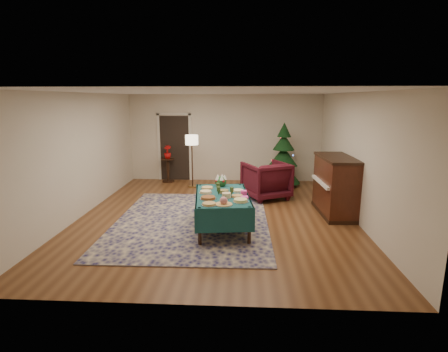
# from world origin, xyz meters

# --- Properties ---
(room_shell) EXTENTS (7.00, 7.00, 7.00)m
(room_shell) POSITION_xyz_m (0.00, 0.00, 1.35)
(room_shell) COLOR #593319
(room_shell) RESTS_ON ground
(doorway) EXTENTS (1.08, 0.04, 2.16)m
(doorway) POSITION_xyz_m (-1.60, 3.48, 1.10)
(doorway) COLOR black
(doorway) RESTS_ON ground
(rug) EXTENTS (3.25, 4.23, 0.02)m
(rug) POSITION_xyz_m (-0.50, -0.42, 0.01)
(rug) COLOR #141349
(rug) RESTS_ON ground
(buffet_table) EXTENTS (1.26, 1.92, 0.71)m
(buffet_table) POSITION_xyz_m (0.17, -0.80, 0.57)
(buffet_table) COLOR black
(buffet_table) RESTS_ON ground
(platter_0) EXTENTS (0.28, 0.28, 0.04)m
(platter_0) POSITION_xyz_m (-0.02, -1.50, 0.73)
(platter_0) COLOR silver
(platter_0) RESTS_ON buffet_table
(platter_1) EXTENTS (0.32, 0.32, 0.15)m
(platter_1) POSITION_xyz_m (0.24, -1.47, 0.76)
(platter_1) COLOR silver
(platter_1) RESTS_ON buffet_table
(platter_2) EXTENTS (0.29, 0.29, 0.06)m
(platter_2) POSITION_xyz_m (0.54, -1.27, 0.73)
(platter_2) COLOR silver
(platter_2) RESTS_ON buffet_table
(platter_3) EXTENTS (0.32, 0.32, 0.05)m
(platter_3) POSITION_xyz_m (-0.07, -1.11, 0.73)
(platter_3) COLOR silver
(platter_3) RESTS_ON buffet_table
(platter_4) EXTENTS (0.20, 0.20, 0.10)m
(platter_4) POSITION_xyz_m (0.27, -1.00, 0.75)
(platter_4) COLOR silver
(platter_4) RESTS_ON buffet_table
(platter_5) EXTENTS (0.25, 0.25, 0.04)m
(platter_5) POSITION_xyz_m (0.48, -0.94, 0.72)
(platter_5) COLOR silver
(platter_5) RESTS_ON buffet_table
(platter_6) EXTENTS (0.26, 0.26, 0.05)m
(platter_6) POSITION_xyz_m (-0.16, -0.69, 0.73)
(platter_6) COLOR silver
(platter_6) RESTS_ON buffet_table
(platter_7) EXTENTS (0.22, 0.22, 0.07)m
(platter_7) POSITION_xyz_m (0.20, -0.67, 0.74)
(platter_7) COLOR silver
(platter_7) RESTS_ON buffet_table
(platter_8) EXTENTS (0.25, 0.25, 0.04)m
(platter_8) POSITION_xyz_m (0.49, -0.53, 0.72)
(platter_8) COLOR silver
(platter_8) RESTS_ON buffet_table
(platter_9) EXTENTS (0.27, 0.27, 0.04)m
(platter_9) POSITION_xyz_m (-0.17, -0.33, 0.72)
(platter_9) COLOR silver
(platter_9) RESTS_ON buffet_table
(goblet_0) EXTENTS (0.08, 0.08, 0.16)m
(goblet_0) POSITION_xyz_m (0.07, -0.50, 0.79)
(goblet_0) COLOR #2D471E
(goblet_0) RESTS_ON buffet_table
(goblet_1) EXTENTS (0.08, 0.08, 0.16)m
(goblet_1) POSITION_xyz_m (0.37, -0.82, 0.79)
(goblet_1) COLOR #2D471E
(goblet_1) RESTS_ON buffet_table
(goblet_2) EXTENTS (0.08, 0.08, 0.16)m
(goblet_2) POSITION_xyz_m (0.11, -0.81, 0.79)
(goblet_2) COLOR #2D471E
(goblet_2) RESTS_ON buffet_table
(napkin_stack) EXTENTS (0.16, 0.16, 0.04)m
(napkin_stack) POSITION_xyz_m (0.61, -1.03, 0.72)
(napkin_stack) COLOR #F443B4
(napkin_stack) RESTS_ON buffet_table
(gift_box) EXTENTS (0.12, 0.12, 0.09)m
(gift_box) POSITION_xyz_m (0.60, -0.81, 0.75)
(gift_box) COLOR #EB41A1
(gift_box) RESTS_ON buffet_table
(centerpiece) EXTENTS (0.25, 0.25, 0.29)m
(centerpiece) POSITION_xyz_m (0.10, -0.09, 0.83)
(centerpiece) COLOR #1E4C1E
(centerpiece) RESTS_ON buffet_table
(armchair) EXTENTS (1.35, 1.32, 1.06)m
(armchair) POSITION_xyz_m (1.19, 1.48, 0.53)
(armchair) COLOR #420E18
(armchair) RESTS_ON ground
(floor_lamp) EXTENTS (0.37, 0.37, 1.54)m
(floor_lamp) POSITION_xyz_m (-0.91, 2.55, 1.31)
(floor_lamp) COLOR #A57F3F
(floor_lamp) RESTS_ON ground
(side_table) EXTENTS (0.42, 0.42, 0.75)m
(side_table) POSITION_xyz_m (-1.77, 3.16, 0.36)
(side_table) COLOR black
(side_table) RESTS_ON ground
(potted_plant) EXTENTS (0.23, 0.41, 0.23)m
(potted_plant) POSITION_xyz_m (-1.77, 3.16, 0.86)
(potted_plant) COLOR #B80D0D
(potted_plant) RESTS_ON side_table
(christmas_tree) EXTENTS (1.28, 1.28, 1.89)m
(christmas_tree) POSITION_xyz_m (1.78, 2.90, 0.85)
(christmas_tree) COLOR black
(christmas_tree) RESTS_ON ground
(piano) EXTENTS (0.79, 1.55, 1.32)m
(piano) POSITION_xyz_m (2.66, 0.28, 0.64)
(piano) COLOR black
(piano) RESTS_ON ground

